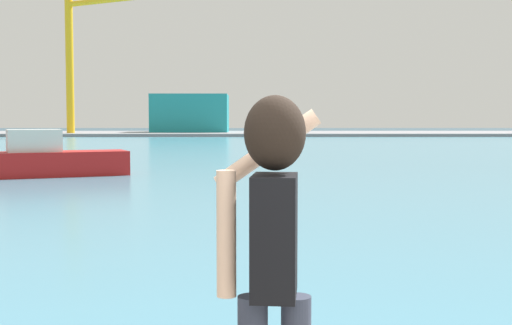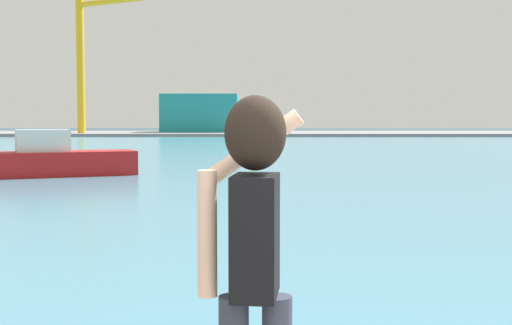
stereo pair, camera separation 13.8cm
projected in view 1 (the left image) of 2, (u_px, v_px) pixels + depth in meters
The scene contains 7 objects.
ground_plane at pixel (261, 148), 52.18m from camera, with size 220.00×220.00×0.00m, color #334751.
harbor_water at pixel (261, 147), 54.17m from camera, with size 140.00×100.00×0.02m, color teal.
far_shore_dock at pixel (256, 134), 94.08m from camera, with size 140.00×20.00×0.39m, color gray.
person_photographer at pixel (272, 243), 3.12m from camera, with size 0.53×0.56×1.74m.
boat_moored at pixel (50, 159), 26.81m from camera, with size 5.96×3.87×1.84m.
warehouse_left at pixel (191, 113), 95.58m from camera, with size 10.47×8.49×5.22m, color teal.
port_crane at pixel (77, 51), 86.84m from camera, with size 10.08×6.22×17.23m.
Camera 1 is at (-0.92, -2.13, 2.29)m, focal length 47.94 mm.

